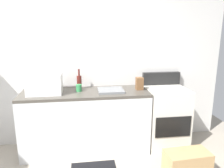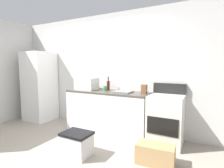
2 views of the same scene
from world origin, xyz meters
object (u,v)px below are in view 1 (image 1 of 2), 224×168
object	(u,v)px
knife_block	(139,84)
cardboard_box_large	(187,163)
stove_oven	(165,116)
microwave	(45,84)
coffee_mug	(79,88)
wine_bottle	(79,82)

from	to	relation	value
knife_block	cardboard_box_large	size ratio (longest dim) A/B	0.33
stove_oven	microwave	distance (m)	1.85
microwave	coffee_mug	distance (m)	0.47
stove_oven	coffee_mug	size ratio (longest dim) A/B	11.00
microwave	wine_bottle	bearing A→B (deg)	19.45
stove_oven	coffee_mug	xyz separation A→B (m)	(-1.30, 0.03, 0.48)
coffee_mug	cardboard_box_large	bearing A→B (deg)	-31.18
microwave	knife_block	xyz separation A→B (m)	(1.34, 0.02, -0.05)
knife_block	cardboard_box_large	xyz separation A→B (m)	(0.43, -0.77, -0.84)
coffee_mug	cardboard_box_large	xyz separation A→B (m)	(1.31, -0.79, -0.80)
wine_bottle	knife_block	size ratio (longest dim) A/B	1.67
wine_bottle	knife_block	world-z (taller)	wine_bottle
coffee_mug	knife_block	distance (m)	0.88
stove_oven	wine_bottle	xyz separation A→B (m)	(-1.30, 0.15, 0.54)
microwave	wine_bottle	size ratio (longest dim) A/B	1.53
wine_bottle	cardboard_box_large	xyz separation A→B (m)	(1.30, -0.92, -0.86)
microwave	cardboard_box_large	xyz separation A→B (m)	(1.77, -0.75, -0.89)
wine_bottle	coffee_mug	size ratio (longest dim) A/B	3.00
microwave	cardboard_box_large	world-z (taller)	microwave
stove_oven	cardboard_box_large	distance (m)	0.83
stove_oven	knife_block	distance (m)	0.67
coffee_mug	knife_block	size ratio (longest dim) A/B	0.56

